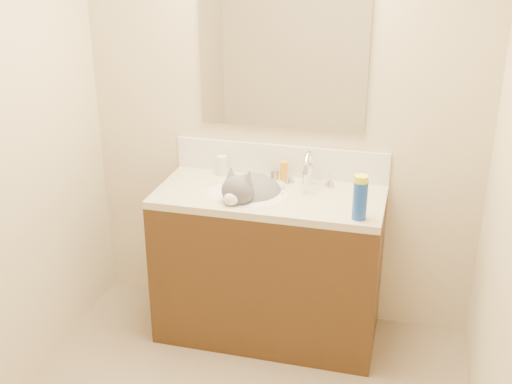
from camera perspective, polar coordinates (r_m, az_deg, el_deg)
The scene contains 16 objects.
room_shell at distance 2.27m, azimuth -4.42°, elevation 5.24°, with size 2.24×2.54×2.52m.
vanity_cabinet at distance 3.56m, azimuth 1.14°, elevation -6.78°, with size 1.20×0.55×0.82m, color #3D2511.
counter_slab at distance 3.37m, azimuth 1.20°, elevation -0.41°, with size 1.20×0.55×0.04m, color #C4B49A.
basin at distance 3.39m, azimuth -0.90°, elevation -1.18°, with size 0.45×0.36×0.14m, color white.
faucet at distance 3.42m, azimuth 4.68°, elevation 1.80°, with size 0.28×0.20×0.21m.
cat at distance 3.38m, azimuth -0.51°, elevation -0.34°, with size 0.39×0.47×0.34m.
backsplash at distance 3.57m, azimuth 2.20°, elevation 2.83°, with size 1.20×0.02×0.18m, color silver.
mirror at distance 3.41m, azimuth 2.35°, elevation 12.18°, with size 0.90×0.02×0.80m, color white.
pill_bottle at distance 3.60m, azimuth -3.04°, elevation 2.38°, with size 0.06×0.06×0.11m, color silver.
pill_label at distance 3.60m, azimuth -3.03°, elevation 2.21°, with size 0.05×0.05×0.04m, color #FBAE29.
silver_jar at distance 3.54m, azimuth 1.63°, elevation 1.59°, with size 0.05×0.05×0.05m, color #B7B7BC.
amber_bottle at distance 3.52m, azimuth 2.50°, elevation 1.89°, with size 0.04×0.04×0.11m, color orange.
toothbrush at distance 3.41m, azimuth 2.38°, elevation 0.30°, with size 0.01×0.13×0.01m, color silver.
toothbrush_head at distance 3.41m, azimuth 2.38°, elevation 0.36°, with size 0.02×0.03×0.02m, color #5D9EC5.
spray_can at distance 3.08m, azimuth 9.22°, elevation -0.76°, with size 0.07×0.07×0.19m, color #1843AE.
spray_cap at distance 3.04m, azimuth 9.34°, elevation 1.08°, with size 0.07×0.07×0.04m, color yellow.
Camera 1 is at (0.71, -2.04, 2.17)m, focal length 45.00 mm.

